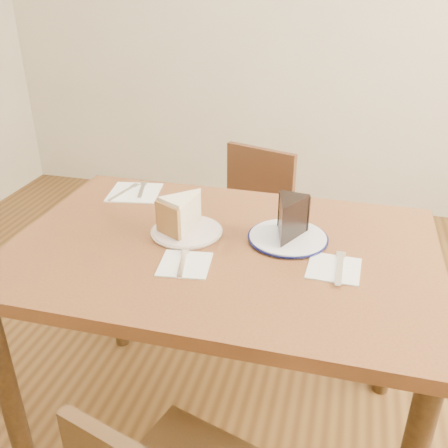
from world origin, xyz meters
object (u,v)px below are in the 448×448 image
plate_cream (187,231)px  plate_navy (288,238)px  chocolate_cake (288,221)px  table (222,275)px  carrot_cake (186,213)px  chair_far (245,231)px

plate_cream → plate_navy: size_ratio=0.91×
chocolate_cake → table: bearing=29.1°
table → carrot_cake: carrot_cake is taller
chocolate_cake → plate_navy: bearing=-93.4°
chair_far → plate_navy: size_ratio=3.47×
table → chocolate_cake: size_ratio=9.50×
chair_far → plate_cream: bearing=103.9°
chair_far → chocolate_cake: size_ratio=6.11×
plate_navy → carrot_cake: carrot_cake is taller
plate_cream → plate_navy: bearing=7.2°
plate_cream → plate_navy: (0.30, 0.04, 0.00)m
carrot_cake → chocolate_cake: (0.30, 0.01, 0.01)m
chair_far → chocolate_cake: 0.77m
chocolate_cake → carrot_cake: bearing=9.1°
table → plate_navy: size_ratio=5.40×
carrot_cake → chair_far: bearing=113.6°
plate_cream → carrot_cake: carrot_cake is taller
chair_far → plate_navy: bearing=130.2°
table → chair_far: chair_far is taller
plate_cream → plate_navy: 0.30m
table → plate_navy: plate_navy is taller
chair_far → carrot_cake: 0.74m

